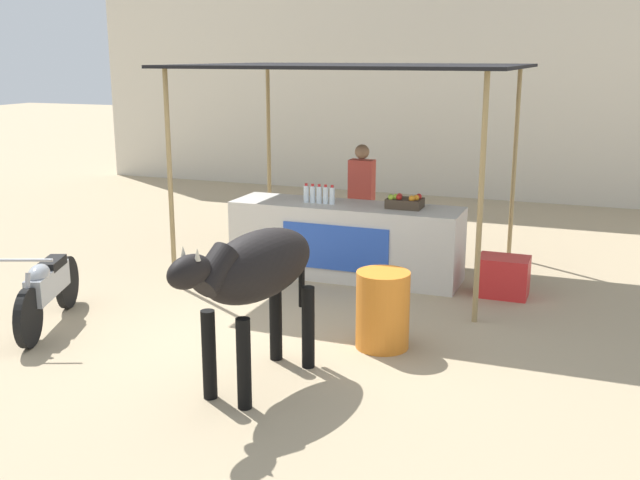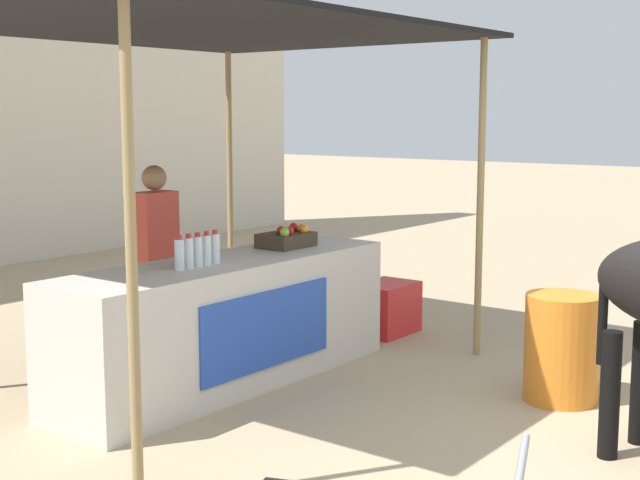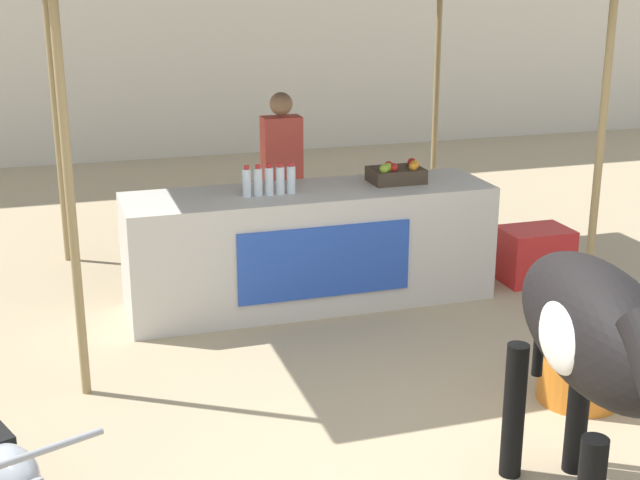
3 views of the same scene
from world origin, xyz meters
name	(u,v)px [view 2 (image 2 of 3)]	position (x,y,z in m)	size (l,w,h in m)	color
ground_plane	(486,447)	(0.00, 0.00, 0.00)	(60.00, 60.00, 0.00)	tan
stall_counter	(228,322)	(0.00, 2.20, 0.48)	(3.00, 0.82, 0.96)	beige
stall_awning	(194,40)	(0.00, 2.50, 2.61)	(4.20, 3.20, 2.72)	black
water_bottle_row	(198,251)	(-0.35, 2.15, 1.07)	(0.43, 0.07, 0.25)	silver
fruit_crate	(287,238)	(0.77, 2.24, 1.03)	(0.44, 0.32, 0.18)	#3F3326
vendor_behind_counter	(156,265)	(-0.03, 2.95, 0.85)	(0.34, 0.22, 1.65)	#383842
cooler_box	(386,308)	(2.05, 2.10, 0.24)	(0.60, 0.44, 0.48)	red
water_barrel	(562,348)	(1.15, 0.00, 0.39)	(0.53, 0.53, 0.78)	orange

